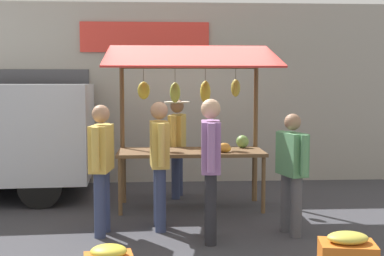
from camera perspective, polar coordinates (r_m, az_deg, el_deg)
ground_plane at (r=8.01m, az=-0.13°, el=-8.75°), size 40.00×40.00×0.00m
street_backdrop at (r=9.97m, az=-1.20°, el=3.84°), size 9.00×0.30×3.40m
market_stall at (r=7.82m, az=0.06°, el=2.32°), size 2.50×1.46×2.50m
vendor_with_sunhat at (r=8.58m, az=-1.65°, el=-1.31°), size 0.42×0.68×1.63m
shopper_with_ponytail at (r=6.60m, az=10.93°, el=-4.14°), size 0.33×0.64×1.53m
shopper_with_shopping_bag at (r=6.56m, az=-9.92°, el=-3.50°), size 0.27×0.70×1.64m
shopper_in_grey_tee at (r=6.71m, az=-3.60°, el=-3.06°), size 0.26×0.71×1.66m
shopper_in_striped_shirt at (r=6.17m, az=2.06°, el=-3.41°), size 0.26×0.72×1.72m
produce_crate_side at (r=5.64m, az=16.72°, el=-13.03°), size 0.61×0.48×0.40m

